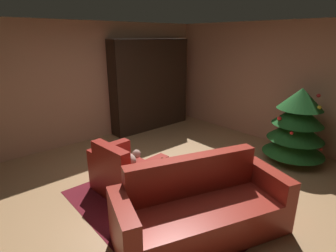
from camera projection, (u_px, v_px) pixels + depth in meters
ground_plane at (174, 190)px, 4.07m from camera, size 7.14×7.14×0.00m
wall_back at (282, 85)px, 5.54m from camera, size 5.74×0.06×2.53m
wall_left at (85, 84)px, 5.69m from camera, size 0.06×6.07×2.53m
area_rug at (166, 203)px, 3.76m from camera, size 2.50×2.03×0.01m
bookshelf_unit at (155, 86)px, 6.63m from camera, size 0.39×2.09×2.16m
armchair_red at (126, 174)px, 3.92m from camera, size 1.08×0.78×0.82m
couch_red at (201, 211)px, 3.09m from camera, size 1.37×2.16×0.89m
coffee_table at (165, 173)px, 3.74m from camera, size 0.65×0.65×0.46m
book_stack_on_table at (164, 165)px, 3.73m from camera, size 0.23×0.18×0.10m
bottle_on_table at (162, 169)px, 3.53m from camera, size 0.08×0.08×0.26m
decorated_tree at (297, 126)px, 4.80m from camera, size 1.08×1.08×1.38m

